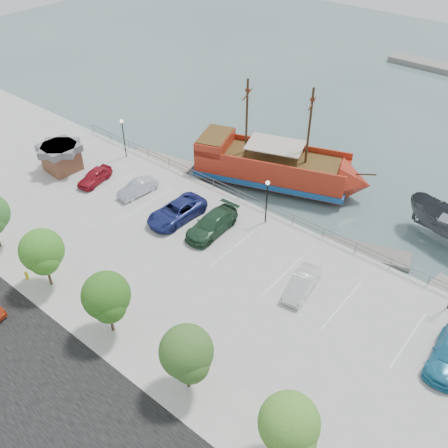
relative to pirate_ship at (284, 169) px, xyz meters
The scene contains 21 objects.
ground 14.16m from the pirate_ship, 78.07° to the right, with size 160.00×160.00×0.00m, color #3E5556.
street 29.89m from the pirate_ship, 84.43° to the right, with size 100.00×8.00×0.04m, color black.
sidewalk 23.93m from the pirate_ship, 83.03° to the right, with size 100.00×4.00×0.05m, color #A5A49B.
seawall_railing 6.62m from the pirate_ship, 63.96° to the right, with size 50.00×0.06×1.00m.
pirate_ship is the anchor object (origin of this frame).
patrol_boat 15.82m from the pirate_ship, ahead, with size 2.98×7.91×3.06m, color #45494E.
dock_west 13.43m from the pirate_ship, 160.10° to the right, with size 7.35×2.10×0.42m, color gray.
dock_mid 12.16m from the pirate_ship, 22.12° to the right, with size 7.48×2.14×0.43m, color slate.
shed 22.31m from the pirate_ship, 144.40° to the right, with size 3.63×3.63×2.78m.
fire_hydrant 25.52m from the pirate_ship, 105.94° to the right, with size 0.27×0.27×0.78m.
lamp_post_left 16.87m from the pirate_ship, 154.39° to the right, with size 0.36×0.36×4.28m.
lamp_post_mid 8.08m from the pirate_ship, 68.16° to the right, with size 0.36×0.36×4.28m.
tree_c 24.44m from the pirate_ship, 101.75° to the right, with size 3.30×3.20×5.00m.
tree_d 24.03m from the pirate_ship, 85.08° to the right, with size 3.30×3.20×5.00m.
tree_e 25.59m from the pirate_ship, 69.19° to the right, with size 3.30×3.20×5.00m.
tree_f 28.82m from the pirate_ship, 56.02° to the right, with size 3.30×3.20×5.00m.
parked_car_a 18.55m from the pirate_ship, 137.70° to the right, with size 1.59×3.96×1.35m, color maroon.
parked_car_b 14.40m from the pirate_ship, 128.57° to the right, with size 1.40×4.02×1.32m, color #ABB2BD.
parked_car_c 12.24m from the pirate_ship, 106.35° to the right, with size 2.64×5.72×1.59m, color navy.
parked_car_d 11.18m from the pirate_ship, 89.37° to the right, with size 2.25×5.53×1.60m, color #23452D.
parked_car_f 15.79m from the pirate_ship, 51.61° to the right, with size 1.46×4.20×1.38m, color silver.
Camera 1 is at (19.11, -22.66, 26.60)m, focal length 40.00 mm.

